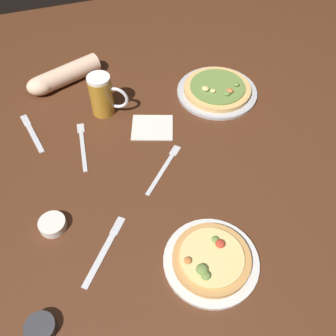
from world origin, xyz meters
TOP-DOWN VIEW (x-y plane):
  - ground_plane at (0.00, 0.00)m, footprint 2.40×2.40m
  - pizza_plate_near at (0.01, -0.34)m, footprint 0.26×0.26m
  - pizza_plate_far at (0.31, 0.31)m, footprint 0.31×0.31m
  - beer_mug_dark at (-0.13, 0.35)m, footprint 0.13×0.09m
  - ramekin_sauce at (-0.44, -0.37)m, footprint 0.08×0.08m
  - ramekin_butter at (-0.38, -0.09)m, footprint 0.08×0.08m
  - napkin_folded at (0.01, 0.21)m, footprint 0.18×0.17m
  - fork_left at (-0.24, 0.20)m, footprint 0.04×0.23m
  - knife_right at (-0.40, 0.32)m, footprint 0.07×0.21m
  - fork_spare at (-0.01, 0.02)m, footprint 0.17×0.18m
  - knife_spare at (-0.26, -0.21)m, footprint 0.16×0.19m
  - diner_arm at (-0.26, 0.56)m, footprint 0.30×0.16m

SIDE VIEW (x-z plane):
  - ground_plane at x=0.00m, z-range -0.03..0.00m
  - fork_left at x=-0.24m, z-range 0.00..0.01m
  - fork_spare at x=-0.01m, z-range 0.00..0.01m
  - knife_spare at x=-0.26m, z-range 0.00..0.01m
  - knife_right at x=-0.40m, z-range 0.00..0.01m
  - napkin_folded at x=0.01m, z-range 0.00..0.01m
  - ramekin_sauce at x=-0.44m, z-range 0.00..0.03m
  - ramekin_butter at x=-0.38m, z-range 0.00..0.03m
  - pizza_plate_near at x=0.01m, z-range -0.01..0.04m
  - pizza_plate_far at x=0.31m, z-range -0.01..0.04m
  - diner_arm at x=-0.26m, z-range 0.00..0.07m
  - beer_mug_dark at x=-0.13m, z-range 0.00..0.16m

